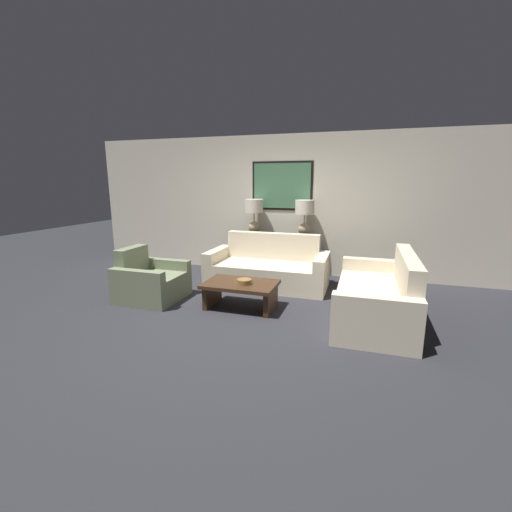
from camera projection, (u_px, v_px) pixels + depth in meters
ground_plane at (238, 316)px, 4.61m from camera, size 20.00×20.00×0.00m
back_wall at (282, 205)px, 6.66m from camera, size 8.05×0.12×2.65m
console_table at (278, 255)px, 6.61m from camera, size 1.45×0.39×0.78m
table_lamp_left at (254, 212)px, 6.58m from camera, size 0.35×0.35×0.67m
table_lamp_right at (305, 213)px, 6.29m from camera, size 0.35×0.35×0.67m
couch_by_back_wall at (268, 269)px, 5.96m from camera, size 2.04×0.94×0.88m
couch_by_side at (378, 297)px, 4.52m from camera, size 0.94×2.04×0.88m
coffee_table at (241, 290)px, 4.87m from camera, size 1.02×0.66×0.38m
decorative_bowl at (244, 282)px, 4.78m from camera, size 0.20×0.20×0.07m
armchair_near_back_wall at (150, 282)px, 5.27m from camera, size 0.87×0.89×0.79m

